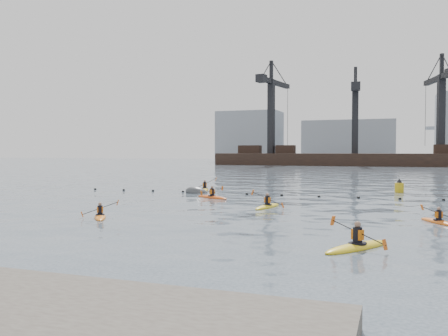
{
  "coord_description": "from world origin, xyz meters",
  "views": [
    {
      "loc": [
        9.57,
        -15.34,
        3.6
      ],
      "look_at": [
        1.78,
        6.27,
        2.8
      ],
      "focal_mm": 38.0,
      "sensor_mm": 36.0,
      "label": 1
    }
  ],
  "objects_px": {
    "kayaker_2": "(212,197)",
    "mooring_buoy": "(197,193)",
    "nav_buoy": "(399,187)",
    "kayaker_5": "(205,189)",
    "kayaker_0": "(100,216)",
    "kayaker_1": "(357,246)",
    "kayaker_3": "(267,206)",
    "kayaker_4": "(439,221)"
  },
  "relations": [
    {
      "from": "nav_buoy",
      "to": "kayaker_5",
      "type": "bearing_deg",
      "value": -168.29
    },
    {
      "from": "kayaker_2",
      "to": "kayaker_5",
      "type": "xyz_separation_m",
      "value": [
        -3.4,
        6.84,
        -0.0
      ]
    },
    {
      "from": "kayaker_1",
      "to": "kayaker_2",
      "type": "distance_m",
      "value": 20.0
    },
    {
      "from": "kayaker_1",
      "to": "nav_buoy",
      "type": "bearing_deg",
      "value": 118.52
    },
    {
      "from": "kayaker_2",
      "to": "nav_buoy",
      "type": "distance_m",
      "value": 17.19
    },
    {
      "from": "kayaker_1",
      "to": "kayaker_5",
      "type": "relative_size",
      "value": 1.03
    },
    {
      "from": "mooring_buoy",
      "to": "kayaker_1",
      "type": "bearing_deg",
      "value": -52.96
    },
    {
      "from": "mooring_buoy",
      "to": "nav_buoy",
      "type": "bearing_deg",
      "value": 22.11
    },
    {
      "from": "kayaker_0",
      "to": "kayaker_1",
      "type": "relative_size",
      "value": 0.81
    },
    {
      "from": "kayaker_0",
      "to": "kayaker_5",
      "type": "bearing_deg",
      "value": 60.64
    },
    {
      "from": "kayaker_4",
      "to": "mooring_buoy",
      "type": "distance_m",
      "value": 21.7
    },
    {
      "from": "kayaker_0",
      "to": "kayaker_3",
      "type": "distance_m",
      "value": 10.62
    },
    {
      "from": "kayaker_3",
      "to": "mooring_buoy",
      "type": "height_order",
      "value": "kayaker_3"
    },
    {
      "from": "kayaker_2",
      "to": "mooring_buoy",
      "type": "bearing_deg",
      "value": 65.9
    },
    {
      "from": "kayaker_5",
      "to": "nav_buoy",
      "type": "bearing_deg",
      "value": -10.23
    },
    {
      "from": "kayaker_0",
      "to": "nav_buoy",
      "type": "relative_size",
      "value": 1.97
    },
    {
      "from": "kayaker_1",
      "to": "kayaker_2",
      "type": "relative_size",
      "value": 1.06
    },
    {
      "from": "kayaker_5",
      "to": "mooring_buoy",
      "type": "height_order",
      "value": "kayaker_5"
    },
    {
      "from": "kayaker_4",
      "to": "mooring_buoy",
      "type": "xyz_separation_m",
      "value": [
        -18.23,
        11.78,
        -0.09
      ]
    },
    {
      "from": "kayaker_0",
      "to": "kayaker_3",
      "type": "xyz_separation_m",
      "value": [
        7.41,
        7.61,
        0.01
      ]
    },
    {
      "from": "nav_buoy",
      "to": "kayaker_4",
      "type": "bearing_deg",
      "value": -84.75
    },
    {
      "from": "kayaker_4",
      "to": "kayaker_5",
      "type": "xyz_separation_m",
      "value": [
        -18.79,
        14.95,
        0.01
      ]
    },
    {
      "from": "kayaker_2",
      "to": "kayaker_3",
      "type": "bearing_deg",
      "value": -101.05
    },
    {
      "from": "kayaker_5",
      "to": "nav_buoy",
      "type": "relative_size",
      "value": 2.37
    },
    {
      "from": "kayaker_2",
      "to": "kayaker_4",
      "type": "height_order",
      "value": "kayaker_4"
    },
    {
      "from": "kayaker_1",
      "to": "mooring_buoy",
      "type": "bearing_deg",
      "value": 159.23
    },
    {
      "from": "kayaker_2",
      "to": "mooring_buoy",
      "type": "relative_size",
      "value": 1.57
    },
    {
      "from": "mooring_buoy",
      "to": "nav_buoy",
      "type": "distance_m",
      "value": 17.84
    },
    {
      "from": "kayaker_1",
      "to": "kayaker_4",
      "type": "distance_m",
      "value": 8.58
    },
    {
      "from": "kayaker_2",
      "to": "kayaker_0",
      "type": "bearing_deg",
      "value": -160.17
    },
    {
      "from": "kayaker_2",
      "to": "kayaker_5",
      "type": "bearing_deg",
      "value": 54.65
    },
    {
      "from": "kayaker_4",
      "to": "mooring_buoy",
      "type": "height_order",
      "value": "kayaker_4"
    },
    {
      "from": "kayaker_2",
      "to": "nav_buoy",
      "type": "height_order",
      "value": "nav_buoy"
    },
    {
      "from": "kayaker_1",
      "to": "kayaker_4",
      "type": "bearing_deg",
      "value": 98.94
    },
    {
      "from": "mooring_buoy",
      "to": "kayaker_4",
      "type": "bearing_deg",
      "value": -32.87
    },
    {
      "from": "kayaker_3",
      "to": "kayaker_4",
      "type": "bearing_deg",
      "value": -9.85
    },
    {
      "from": "mooring_buoy",
      "to": "kayaker_5",
      "type": "bearing_deg",
      "value": 100.11
    },
    {
      "from": "kayaker_1",
      "to": "kayaker_5",
      "type": "distance_m",
      "value": 27.54
    },
    {
      "from": "kayaker_1",
      "to": "nav_buoy",
      "type": "relative_size",
      "value": 2.44
    },
    {
      "from": "kayaker_3",
      "to": "kayaker_0",
      "type": "bearing_deg",
      "value": -124.27
    },
    {
      "from": "kayaker_5",
      "to": "kayaker_2",
      "type": "bearing_deg",
      "value": -85.52
    },
    {
      "from": "kayaker_0",
      "to": "kayaker_1",
      "type": "bearing_deg",
      "value": -49.51
    }
  ]
}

